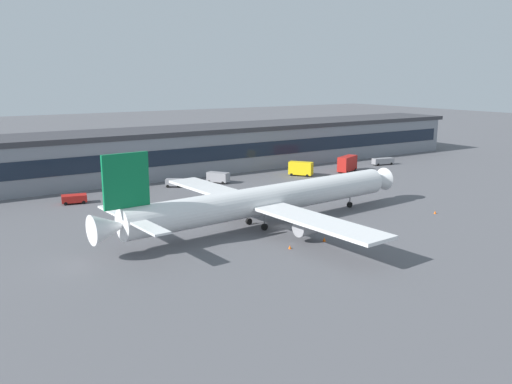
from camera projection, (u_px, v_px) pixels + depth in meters
ground_plane at (283, 227)px, 89.32m from camera, size 600.00×600.00×0.00m
terminal_building at (152, 153)px, 134.52m from camera, size 202.47×19.02×11.71m
airliner at (264, 200)px, 89.19m from camera, size 61.00×52.72×14.58m
stair_truck at (301, 168)px, 134.92m from camera, size 5.41×6.29×3.55m
catering_truck at (348, 163)px, 140.75m from camera, size 7.64×5.23×4.15m
crew_van at (218, 177)px, 125.91m from camera, size 4.62×5.57×2.55m
baggage_tug at (173, 182)px, 121.37m from camera, size 4.10×3.71×1.85m
pushback_tractor at (74, 198)px, 105.54m from camera, size 5.23×3.54×1.75m
belt_loader at (383, 161)px, 151.66m from camera, size 6.67×3.20×1.95m
traffic_cone_0 at (324, 239)px, 81.44m from camera, size 0.55×0.55×0.69m
traffic_cone_1 at (290, 247)px, 77.93m from camera, size 0.45×0.45×0.56m
traffic_cone_2 at (435, 212)px, 97.84m from camera, size 0.45×0.45×0.57m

